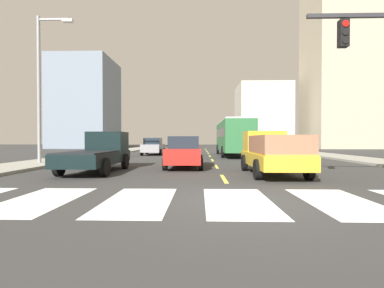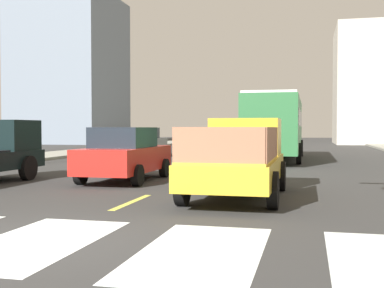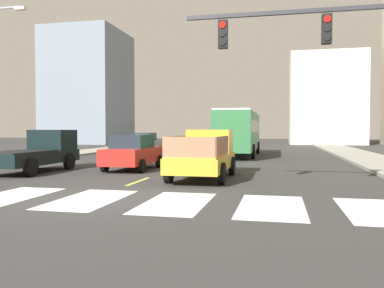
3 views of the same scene
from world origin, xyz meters
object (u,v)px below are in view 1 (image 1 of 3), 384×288
at_px(sedan_mid, 153,146).
at_px(streetlight_left, 41,83).
at_px(city_bus, 233,135).
at_px(sedan_near_left, 184,152).
at_px(pickup_dark, 100,152).
at_px(pickup_stakebed, 270,153).

distance_m(sedan_mid, streetlight_left, 13.05).
relative_size(city_bus, sedan_near_left, 2.45).
height_order(city_bus, sedan_near_left, city_bus).
bearing_deg(streetlight_left, pickup_dark, -33.01).
xyz_separation_m(pickup_dark, sedan_near_left, (4.09, 1.66, -0.06)).
bearing_deg(pickup_stakebed, sedan_mid, 120.28).
bearing_deg(sedan_mid, sedan_near_left, -75.18).
bearing_deg(sedan_near_left, pickup_dark, -159.51).
bearing_deg(city_bus, sedan_near_left, -109.81).
xyz_separation_m(city_bus, streetlight_left, (-12.79, -10.14, 3.02)).
height_order(pickup_dark, streetlight_left, streetlight_left).
bearing_deg(sedan_near_left, sedan_mid, 105.32).
bearing_deg(city_bus, sedan_mid, 170.65).
distance_m(sedan_near_left, streetlight_left, 9.75).
bearing_deg(streetlight_left, city_bus, 38.39).
relative_size(sedan_near_left, sedan_mid, 1.00).
distance_m(pickup_stakebed, city_bus, 14.00).
height_order(pickup_dark, city_bus, city_bus).
bearing_deg(pickup_stakebed, sedan_near_left, 151.42).
relative_size(pickup_stakebed, pickup_dark, 1.00).
relative_size(pickup_dark, city_bus, 0.48).
relative_size(pickup_stakebed, streetlight_left, 0.58).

